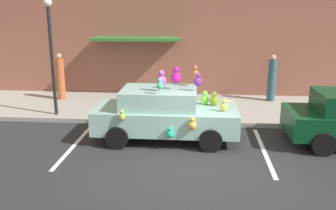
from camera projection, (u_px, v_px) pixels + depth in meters
ground_plane at (196, 163)px, 9.59m from camera, size 60.00×60.00×0.00m
sidewalk at (197, 108)px, 14.38m from camera, size 24.00×4.00×0.15m
storefront_building at (199, 22)px, 15.63m from camera, size 24.00×1.25×6.40m
parking_stripe_front at (264, 151)px, 10.39m from camera, size 0.12×3.60×0.01m
parking_stripe_rear at (75, 145)px, 10.84m from camera, size 0.12×3.60×0.01m
plush_covered_car at (165, 113)px, 11.11m from camera, size 4.21×2.06×2.21m
teddy_bear_on_sidewalk at (229, 110)px, 12.68m from camera, size 0.35×0.29×0.67m
street_lamp_post at (51, 45)px, 12.69m from camera, size 0.28×0.28×3.98m
pedestrian_near_shopfront at (272, 79)px, 14.98m from camera, size 0.32×0.32×1.86m
pedestrian_walking_past at (60, 78)px, 15.23m from camera, size 0.33×0.33×1.87m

